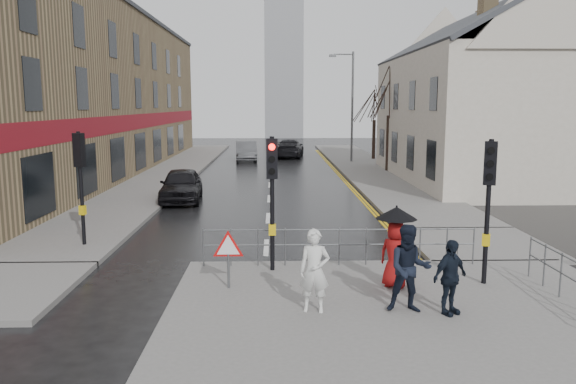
{
  "coord_description": "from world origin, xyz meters",
  "views": [
    {
      "loc": [
        0.27,
        -13.65,
        4.31
      ],
      "look_at": [
        0.68,
        3.47,
        1.64
      ],
      "focal_mm": 35.0,
      "sensor_mm": 36.0,
      "label": 1
    }
  ],
  "objects_px": {
    "pedestrian_a": "(314,271)",
    "pedestrian_d": "(450,277)",
    "car_parked": "(181,185)",
    "car_mid": "(246,151)",
    "pedestrian_b": "(409,269)",
    "pedestrian_with_umbrella": "(396,242)"
  },
  "relations": [
    {
      "from": "pedestrian_b",
      "to": "car_parked",
      "type": "distance_m",
      "value": 15.81
    },
    {
      "from": "car_mid",
      "to": "pedestrian_with_umbrella",
      "type": "bearing_deg",
      "value": -84.74
    },
    {
      "from": "pedestrian_d",
      "to": "pedestrian_a",
      "type": "bearing_deg",
      "value": 143.27
    },
    {
      "from": "car_parked",
      "to": "pedestrian_d",
      "type": "bearing_deg",
      "value": -66.22
    },
    {
      "from": "pedestrian_b",
      "to": "pedestrian_d",
      "type": "relative_size",
      "value": 1.18
    },
    {
      "from": "pedestrian_b",
      "to": "pedestrian_with_umbrella",
      "type": "bearing_deg",
      "value": 94.06
    },
    {
      "from": "pedestrian_with_umbrella",
      "to": "car_mid",
      "type": "distance_m",
      "value": 31.49
    },
    {
      "from": "car_parked",
      "to": "car_mid",
      "type": "bearing_deg",
      "value": 79.39
    },
    {
      "from": "pedestrian_a",
      "to": "pedestrian_d",
      "type": "distance_m",
      "value": 2.71
    },
    {
      "from": "pedestrian_d",
      "to": "pedestrian_b",
      "type": "bearing_deg",
      "value": 136.35
    },
    {
      "from": "pedestrian_a",
      "to": "car_mid",
      "type": "distance_m",
      "value": 32.73
    },
    {
      "from": "car_parked",
      "to": "car_mid",
      "type": "height_order",
      "value": "car_mid"
    },
    {
      "from": "pedestrian_a",
      "to": "car_mid",
      "type": "height_order",
      "value": "pedestrian_a"
    },
    {
      "from": "pedestrian_a",
      "to": "pedestrian_with_umbrella",
      "type": "height_order",
      "value": "pedestrian_with_umbrella"
    },
    {
      "from": "pedestrian_with_umbrella",
      "to": "pedestrian_d",
      "type": "bearing_deg",
      "value": -66.8
    },
    {
      "from": "pedestrian_a",
      "to": "pedestrian_d",
      "type": "bearing_deg",
      "value": 4.74
    },
    {
      "from": "pedestrian_a",
      "to": "pedestrian_d",
      "type": "relative_size",
      "value": 1.11
    },
    {
      "from": "pedestrian_d",
      "to": "car_mid",
      "type": "relative_size",
      "value": 0.34
    },
    {
      "from": "pedestrian_a",
      "to": "pedestrian_d",
      "type": "xyz_separation_m",
      "value": [
        2.7,
        -0.21,
        -0.09
      ]
    },
    {
      "from": "pedestrian_b",
      "to": "car_mid",
      "type": "relative_size",
      "value": 0.4
    },
    {
      "from": "pedestrian_b",
      "to": "pedestrian_d",
      "type": "xyz_separation_m",
      "value": [
        0.78,
        -0.16,
        -0.13
      ]
    },
    {
      "from": "pedestrian_with_umbrella",
      "to": "car_mid",
      "type": "relative_size",
      "value": 0.41
    }
  ]
}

